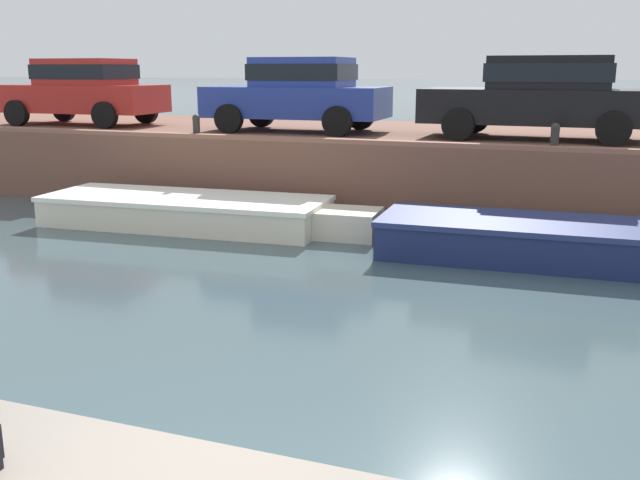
{
  "coord_description": "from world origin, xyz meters",
  "views": [
    {
      "loc": [
        1.6,
        -2.93,
        2.69
      ],
      "look_at": [
        -0.67,
        3.21,
        1.12
      ],
      "focal_mm": 40.0,
      "sensor_mm": 36.0,
      "label": 1
    }
  ],
  "objects_px": {
    "car_leftmost_red": "(83,89)",
    "boat_moored_central_navy": "(563,243)",
    "car_centre_black": "(543,94)",
    "boat_moored_west_cream": "(198,212)",
    "mooring_bollard_west": "(196,125)",
    "mooring_bollard_mid": "(555,136)",
    "car_left_inner_blue": "(299,91)"
  },
  "relations": [
    {
      "from": "car_left_inner_blue",
      "to": "boat_moored_central_navy",
      "type": "bearing_deg",
      "value": -34.58
    },
    {
      "from": "car_leftmost_red",
      "to": "mooring_bollard_west",
      "type": "xyz_separation_m",
      "value": [
        4.14,
        -1.92,
        -0.61
      ]
    },
    {
      "from": "boat_moored_west_cream",
      "to": "car_leftmost_red",
      "type": "bearing_deg",
      "value": 144.81
    },
    {
      "from": "mooring_bollard_mid",
      "to": "car_left_inner_blue",
      "type": "bearing_deg",
      "value": 160.08
    },
    {
      "from": "car_left_inner_blue",
      "to": "mooring_bollard_mid",
      "type": "bearing_deg",
      "value": -19.92
    },
    {
      "from": "car_leftmost_red",
      "to": "car_centre_black",
      "type": "relative_size",
      "value": 0.91
    },
    {
      "from": "boat_moored_west_cream",
      "to": "boat_moored_central_navy",
      "type": "xyz_separation_m",
      "value": [
        6.06,
        -0.28,
        0.02
      ]
    },
    {
      "from": "mooring_bollard_west",
      "to": "car_centre_black",
      "type": "bearing_deg",
      "value": 16.79
    },
    {
      "from": "boat_moored_central_navy",
      "to": "car_centre_black",
      "type": "xyz_separation_m",
      "value": [
        -0.63,
        3.85,
        1.95
      ]
    },
    {
      "from": "car_leftmost_red",
      "to": "boat_moored_central_navy",
      "type": "bearing_deg",
      "value": -19.1
    },
    {
      "from": "car_leftmost_red",
      "to": "mooring_bollard_mid",
      "type": "height_order",
      "value": "car_leftmost_red"
    },
    {
      "from": "boat_moored_central_navy",
      "to": "mooring_bollard_mid",
      "type": "height_order",
      "value": "mooring_bollard_mid"
    },
    {
      "from": "car_leftmost_red",
      "to": "car_left_inner_blue",
      "type": "xyz_separation_m",
      "value": [
        5.53,
        0.0,
        -0.0
      ]
    },
    {
      "from": "boat_moored_west_cream",
      "to": "mooring_bollard_west",
      "type": "xyz_separation_m",
      "value": [
        -0.92,
        1.65,
        1.37
      ]
    },
    {
      "from": "mooring_bollard_mid",
      "to": "car_centre_black",
      "type": "bearing_deg",
      "value": 100.04
    },
    {
      "from": "boat_moored_west_cream",
      "to": "boat_moored_central_navy",
      "type": "relative_size",
      "value": 1.06
    },
    {
      "from": "boat_moored_west_cream",
      "to": "mooring_bollard_west",
      "type": "relative_size",
      "value": 13.55
    },
    {
      "from": "boat_moored_central_navy",
      "to": "car_centre_black",
      "type": "bearing_deg",
      "value": 99.23
    },
    {
      "from": "car_centre_black",
      "to": "boat_moored_west_cream",
      "type": "bearing_deg",
      "value": -146.71
    },
    {
      "from": "boat_moored_central_navy",
      "to": "mooring_bollard_west",
      "type": "bearing_deg",
      "value": 164.55
    },
    {
      "from": "boat_moored_central_navy",
      "to": "car_left_inner_blue",
      "type": "height_order",
      "value": "car_left_inner_blue"
    },
    {
      "from": "boat_moored_central_navy",
      "to": "mooring_bollard_mid",
      "type": "relative_size",
      "value": 12.76
    },
    {
      "from": "mooring_bollard_mid",
      "to": "car_leftmost_red",
      "type": "bearing_deg",
      "value": 169.95
    },
    {
      "from": "car_centre_black",
      "to": "mooring_bollard_west",
      "type": "relative_size",
      "value": 9.77
    },
    {
      "from": "car_leftmost_red",
      "to": "car_left_inner_blue",
      "type": "height_order",
      "value": "same"
    },
    {
      "from": "boat_moored_west_cream",
      "to": "car_left_inner_blue",
      "type": "distance_m",
      "value": 4.1
    },
    {
      "from": "car_left_inner_blue",
      "to": "car_centre_black",
      "type": "relative_size",
      "value": 0.89
    },
    {
      "from": "car_left_inner_blue",
      "to": "mooring_bollard_mid",
      "type": "xyz_separation_m",
      "value": [
        5.3,
        -1.92,
        -0.6
      ]
    },
    {
      "from": "boat_moored_west_cream",
      "to": "car_centre_black",
      "type": "relative_size",
      "value": 1.39
    },
    {
      "from": "boat_moored_west_cream",
      "to": "mooring_bollard_west",
      "type": "height_order",
      "value": "mooring_bollard_west"
    },
    {
      "from": "car_left_inner_blue",
      "to": "car_centre_black",
      "type": "height_order",
      "value": "same"
    },
    {
      "from": "boat_moored_central_navy",
      "to": "car_centre_black",
      "type": "height_order",
      "value": "car_centre_black"
    }
  ]
}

